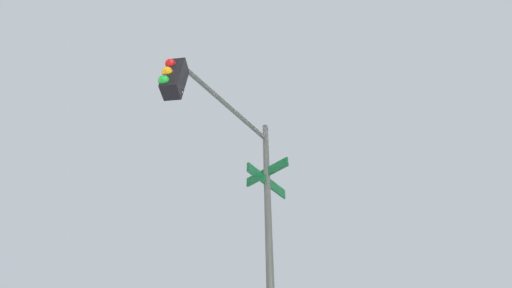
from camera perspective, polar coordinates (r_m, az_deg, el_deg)
The scene contains 1 object.
traffic_signal_near at distance 4.97m, azimuth -5.43°, elevation -3.66°, with size 1.93×2.61×6.10m.
Camera 1 is at (-7.54, -2.95, 1.02)m, focal length 21.37 mm.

